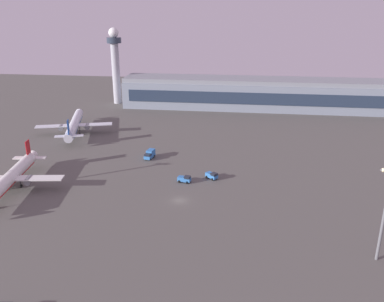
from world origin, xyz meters
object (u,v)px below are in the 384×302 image
object	(u,v)px
control_tower	(115,61)
airplane_near_gate	(10,179)
catering_truck	(150,154)
airplane_terminal_side	(74,125)
cargo_loader	(185,179)
baggage_tractor	(212,175)

from	to	relation	value
control_tower	airplane_near_gate	size ratio (longest dim) A/B	1.02
catering_truck	control_tower	bearing A→B (deg)	-55.13
airplane_terminal_side	catering_truck	xyz separation A→B (m)	(39.94, -25.68, -2.53)
control_tower	cargo_loader	xyz separation A→B (m)	(54.97, -105.52, -23.11)
airplane_near_gate	baggage_tractor	distance (m)	62.82
baggage_tractor	cargo_loader	bearing A→B (deg)	-26.01
baggage_tractor	cargo_loader	size ratio (longest dim) A/B	1.01
baggage_tractor	catering_truck	world-z (taller)	catering_truck
airplane_near_gate	cargo_loader	distance (m)	53.62
baggage_tractor	airplane_terminal_side	bearing A→B (deg)	-83.94
cargo_loader	catering_truck	bearing A→B (deg)	-130.69
control_tower	cargo_loader	size ratio (longest dim) A/B	9.55
airplane_terminal_side	baggage_tractor	xyz separation A→B (m)	(64.41, -41.50, -2.93)
airplane_near_gate	cargo_loader	world-z (taller)	airplane_near_gate
control_tower	airplane_terminal_side	xyz separation A→B (m)	(-0.96, -60.04, -20.18)
control_tower	baggage_tractor	size ratio (longest dim) A/B	9.49
airplane_near_gate	baggage_tractor	size ratio (longest dim) A/B	9.27
airplane_terminal_side	baggage_tractor	world-z (taller)	airplane_terminal_side
control_tower	baggage_tractor	xyz separation A→B (m)	(63.45, -101.54, -23.11)
control_tower	baggage_tractor	distance (m)	121.94
airplane_near_gate	baggage_tractor	bearing A→B (deg)	-172.69
catering_truck	cargo_loader	xyz separation A→B (m)	(16.00, -19.79, -0.40)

